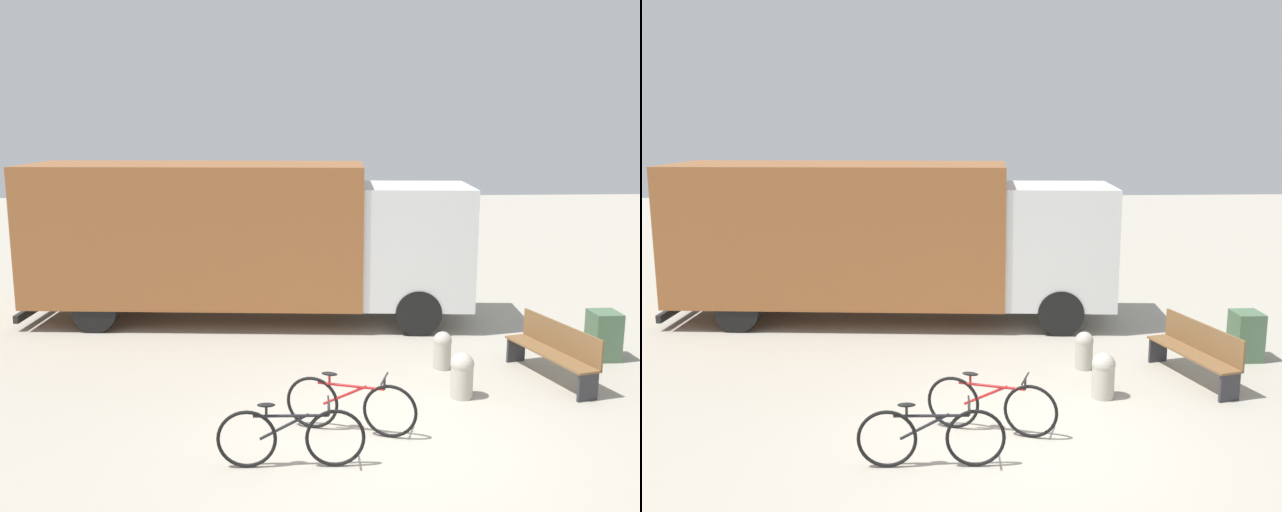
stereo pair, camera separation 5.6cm
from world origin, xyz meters
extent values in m
plane|color=#A8A091|center=(0.00, 0.00, 0.00)|extent=(60.00, 60.00, 0.00)
cube|color=#99592D|center=(-2.87, 5.90, 1.84)|extent=(6.93, 2.85, 2.79)
cube|color=silver|center=(1.56, 5.50, 1.63)|extent=(2.34, 2.35, 2.37)
cube|color=black|center=(-6.29, 6.21, 0.24)|extent=(0.29, 2.14, 0.16)
cylinder|color=black|center=(1.65, 6.46, 0.44)|extent=(0.91, 0.36, 0.89)
cylinder|color=black|center=(1.48, 4.54, 0.44)|extent=(0.91, 0.36, 0.89)
cylinder|color=black|center=(-4.64, 7.03, 0.44)|extent=(0.91, 0.36, 0.89)
cylinder|color=black|center=(-4.81, 5.11, 0.44)|extent=(0.91, 0.36, 0.89)
cube|color=brown|center=(3.11, 1.99, 0.45)|extent=(0.90, 1.99, 0.04)
cube|color=brown|center=(3.28, 2.04, 0.68)|extent=(0.55, 1.89, 0.49)
cube|color=#2D2D33|center=(3.35, 1.09, 0.22)|extent=(0.34, 0.14, 0.43)
cube|color=#2D2D33|center=(2.86, 2.88, 0.22)|extent=(0.34, 0.14, 0.43)
torus|color=black|center=(-1.61, -0.69, 0.36)|extent=(0.73, 0.07, 0.73)
torus|color=black|center=(-0.55, -0.72, 0.36)|extent=(0.73, 0.07, 0.73)
cylinder|color=black|center=(-1.08, -0.70, 0.65)|extent=(0.90, 0.06, 0.04)
cylinder|color=black|center=(-1.16, -0.70, 0.52)|extent=(0.60, 0.05, 0.34)
cylinder|color=black|center=(-1.37, -0.69, 0.71)|extent=(0.03, 0.03, 0.12)
ellipsoid|color=black|center=(-1.37, -0.69, 0.79)|extent=(0.22, 0.10, 0.05)
cylinder|color=black|center=(-0.63, -0.72, 0.73)|extent=(0.03, 0.03, 0.15)
cylinder|color=black|center=(-0.63, -0.72, 0.81)|extent=(0.04, 0.44, 0.02)
torus|color=black|center=(-0.77, 0.39, 0.36)|extent=(0.70, 0.28, 0.73)
torus|color=black|center=(0.23, 0.04, 0.36)|extent=(0.70, 0.28, 0.73)
cylinder|color=red|center=(-0.27, 0.21, 0.65)|extent=(0.86, 0.33, 0.04)
cylinder|color=red|center=(-0.35, 0.24, 0.52)|extent=(0.58, 0.23, 0.34)
cylinder|color=red|center=(-0.55, 0.31, 0.71)|extent=(0.03, 0.03, 0.12)
ellipsoid|color=black|center=(-0.55, 0.31, 0.79)|extent=(0.24, 0.16, 0.05)
cylinder|color=black|center=(0.15, 0.06, 0.73)|extent=(0.03, 0.03, 0.15)
cylinder|color=black|center=(0.15, 0.06, 0.81)|extent=(0.17, 0.42, 0.02)
cylinder|color=#B2AD9E|center=(1.52, 1.34, 0.26)|extent=(0.33, 0.33, 0.52)
sphere|color=#B2AD9E|center=(1.52, 1.34, 0.52)|extent=(0.35, 0.35, 0.35)
cylinder|color=#B2AD9E|center=(1.51, 2.61, 0.24)|extent=(0.29, 0.29, 0.49)
sphere|color=#B2AD9E|center=(1.51, 2.61, 0.49)|extent=(0.31, 0.31, 0.31)
cube|color=#4C6B4C|center=(4.42, 2.94, 0.42)|extent=(0.47, 0.53, 0.85)
camera|label=1|loc=(-1.19, -8.65, 4.12)|focal=40.00mm
camera|label=2|loc=(-1.14, -8.66, 4.12)|focal=40.00mm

